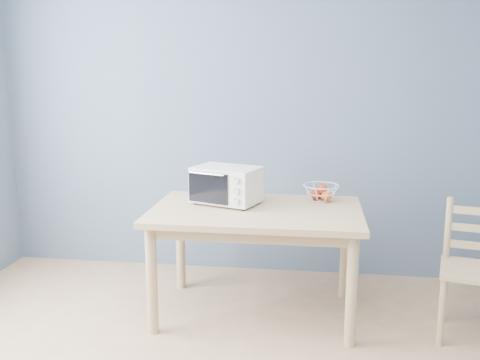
# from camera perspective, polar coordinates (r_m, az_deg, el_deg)

# --- Properties ---
(room) EXTENTS (4.01, 4.51, 2.61)m
(room) POSITION_cam_1_polar(r_m,az_deg,el_deg) (2.15, -8.03, 1.98)
(room) COLOR tan
(room) RESTS_ON ground
(dining_table) EXTENTS (1.40, 0.90, 0.75)m
(dining_table) POSITION_cam_1_polar(r_m,az_deg,el_deg) (3.60, 1.71, -4.63)
(dining_table) COLOR tan
(dining_table) RESTS_ON ground
(toaster_oven) EXTENTS (0.51, 0.43, 0.26)m
(toaster_oven) POSITION_cam_1_polar(r_m,az_deg,el_deg) (3.68, -1.70, -0.45)
(toaster_oven) COLOR white
(toaster_oven) RESTS_ON dining_table
(fruit_basket) EXTENTS (0.32, 0.32, 0.13)m
(fruit_basket) POSITION_cam_1_polar(r_m,az_deg,el_deg) (3.81, 8.64, -1.28)
(fruit_basket) COLOR silver
(fruit_basket) RESTS_ON dining_table
(dining_chair) EXTENTS (0.48, 0.48, 0.86)m
(dining_chair) POSITION_cam_1_polar(r_m,az_deg,el_deg) (3.68, 23.72, -8.97)
(dining_chair) COLOR tan
(dining_chair) RESTS_ON ground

